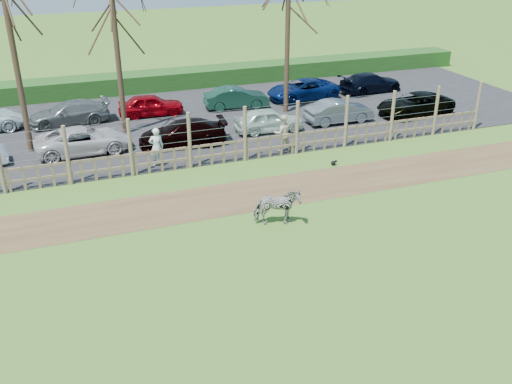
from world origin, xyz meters
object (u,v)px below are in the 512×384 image
object	(u,v)px
tree_mid	(116,36)
tree_left	(10,28)
car_2	(83,140)
car_13	(370,83)
car_12	(303,90)
zebra	(277,207)
car_9	(69,113)
visitor_a	(157,147)
car_3	(182,133)
tree_right	(288,16)
car_4	(269,120)
visitor_b	(283,133)
car_5	(339,111)
car_6	(415,104)
car_10	(151,105)
crow	(334,163)
car_11	(236,98)

from	to	relation	value
tree_mid	tree_left	bearing A→B (deg)	-167.47
car_2	car_13	bearing A→B (deg)	-78.80
car_12	car_13	xyz separation A→B (m)	(4.67, 0.07, 0.00)
zebra	car_9	world-z (taller)	zebra
tree_mid	visitor_a	xyz separation A→B (m)	(0.69, -4.84, -3.96)
car_3	tree_right	bearing A→B (deg)	120.77
car_2	car_9	size ratio (longest dim) A/B	1.04
car_4	visitor_b	bearing A→B (deg)	173.72
visitor_b	car_13	size ratio (longest dim) A/B	0.42
car_5	tree_left	bearing A→B (deg)	84.97
visitor_b	car_6	distance (m)	9.35
tree_left	visitor_a	size ratio (longest dim) A/B	4.57
car_3	car_2	bearing A→B (deg)	-92.50
car_3	car_10	bearing A→B (deg)	-168.98
car_9	car_10	world-z (taller)	same
crow	car_6	size ratio (longest dim) A/B	0.07
car_2	visitor_b	bearing A→B (deg)	-112.17
car_3	car_11	xyz separation A→B (m)	(4.31, 4.91, 0.00)
visitor_b	visitor_a	bearing A→B (deg)	4.58
visitor_a	car_11	world-z (taller)	visitor_a
visitor_a	car_12	world-z (taller)	visitor_a
car_5	car_3	bearing A→B (deg)	92.90
car_13	crow	bearing A→B (deg)	135.04
car_2	car_12	size ratio (longest dim) A/B	1.00
car_4	car_12	distance (m)	6.23
car_12	car_13	size ratio (longest dim) A/B	1.04
car_6	car_10	xyz separation A→B (m)	(-13.68, 4.85, 0.00)
car_4	zebra	bearing A→B (deg)	162.39
car_11	car_13	xyz separation A→B (m)	(8.97, 0.38, 0.00)
car_9	visitor_a	bearing A→B (deg)	20.35
car_5	car_10	xyz separation A→B (m)	(-9.13, 4.59, 0.00)
visitor_a	tree_right	bearing A→B (deg)	-144.85
tree_mid	zebra	world-z (taller)	tree_mid
car_2	car_3	distance (m)	4.54
tree_right	car_5	distance (m)	5.65
car_3	car_11	world-z (taller)	same
tree_right	car_10	bearing A→B (deg)	165.05
car_9	car_4	bearing A→B (deg)	60.13
visitor_a	crow	distance (m)	7.75
car_5	car_2	bearing A→B (deg)	89.04
car_2	car_9	bearing A→B (deg)	0.81
car_4	car_12	world-z (taller)	same
car_11	car_6	bearing A→B (deg)	-112.62
visitor_a	car_5	size ratio (longest dim) A/B	0.47
visitor_a	car_6	xyz separation A→B (m)	(14.79, 2.41, -0.26)
car_2	car_6	size ratio (longest dim) A/B	1.00
tree_right	car_11	distance (m)	5.44
tree_right	car_3	world-z (taller)	tree_right
car_11	car_13	bearing A→B (deg)	-82.60
tree_mid	car_10	bearing A→B (deg)	53.54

